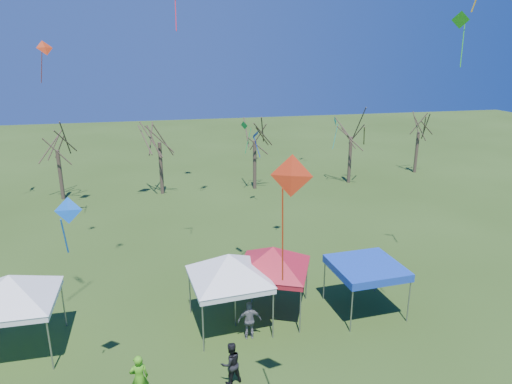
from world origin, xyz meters
TOP-DOWN VIEW (x-y plane):
  - ground at (0.00, 0.00)m, footprint 140.00×140.00m
  - tree_1 at (-10.77, 24.65)m, footprint 3.42×3.42m
  - tree_2 at (-2.37, 24.38)m, footprint 3.71×3.71m
  - tree_3 at (6.03, 24.04)m, footprint 3.59×3.59m
  - tree_4 at (15.36, 24.00)m, footprint 3.58×3.58m
  - tree_5 at (23.72, 26.07)m, footprint 3.39×3.39m
  - tent_white_west at (-8.92, 2.86)m, footprint 4.71×4.71m
  - tent_white_mid at (0.08, 2.81)m, footprint 4.71×4.71m
  - tent_red at (2.30, 3.45)m, footprint 4.24×4.24m
  - tent_blue at (6.72, 2.61)m, footprint 3.34×3.34m
  - person_grey at (0.77, 1.61)m, footprint 1.08×0.51m
  - person_green at (-3.91, -1.14)m, footprint 0.71×0.50m
  - person_dark at (-0.52, -1.00)m, footprint 0.97×0.84m
  - kite_1 at (-5.65, -0.84)m, footprint 0.86×0.45m
  - kite_13 at (-9.68, 19.47)m, footprint 1.29×1.16m
  - kite_22 at (5.02, 23.52)m, footprint 0.97×1.01m
  - kite_17 at (11.94, 5.08)m, footprint 0.87×0.69m
  - kite_19 at (4.94, 18.91)m, footprint 0.95×0.99m
  - kite_5 at (0.67, -4.30)m, footprint 1.18×0.72m
  - kite_12 at (13.75, 24.13)m, footprint 0.46×1.01m

SIDE VIEW (x-z plane):
  - ground at x=0.00m, z-range 0.00..0.00m
  - person_dark at x=-0.52m, z-range 0.00..1.71m
  - person_grey at x=0.77m, z-range 0.00..1.79m
  - person_green at x=-3.91m, z-range 0.00..1.85m
  - tent_blue at x=6.72m, z-range 1.04..3.53m
  - tent_red at x=2.30m, z-range 1.23..5.22m
  - tent_white_west at x=-8.92m, z-range 1.28..5.43m
  - tent_white_mid at x=0.08m, z-range 1.28..5.45m
  - tree_5 at x=23.72m, z-range 2.00..9.46m
  - tree_1 at x=-10.77m, z-range 2.02..9.56m
  - kite_22 at x=5.02m, z-range 4.48..7.29m
  - kite_12 at x=13.75m, z-range 4.38..7.48m
  - kite_19 at x=4.94m, z-range 4.82..7.07m
  - tree_4 at x=15.36m, z-range 2.12..10.00m
  - tree_3 at x=6.03m, z-range 2.12..10.03m
  - tree_2 at x=-2.37m, z-range 2.20..10.38m
  - kite_1 at x=-5.65m, z-range 6.37..8.33m
  - kite_5 at x=0.67m, z-range 7.10..10.90m
  - kite_13 at x=-9.68m, z-range 10.97..13.85m
  - kite_17 at x=11.94m, z-range 12.28..14.90m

